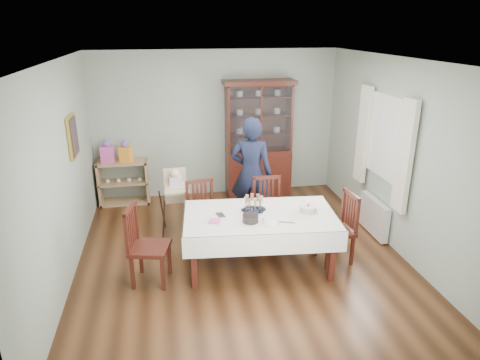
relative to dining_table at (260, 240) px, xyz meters
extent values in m
plane|color=#593319|center=(-0.20, 0.30, -0.38)|extent=(5.00, 5.00, 0.00)
plane|color=#9EAA99|center=(-0.20, 2.80, 0.97)|extent=(4.50, 0.00, 4.50)
plane|color=#9EAA99|center=(-2.45, 0.30, 0.97)|extent=(0.00, 5.00, 5.00)
plane|color=#9EAA99|center=(2.05, 0.30, 0.97)|extent=(0.00, 5.00, 5.00)
plane|color=white|center=(-0.20, 0.30, 2.32)|extent=(5.00, 5.00, 0.00)
cube|color=#4E1B13|center=(0.00, 0.00, 0.34)|extent=(1.99, 1.22, 0.06)
cube|color=silver|center=(0.00, 0.00, 0.37)|extent=(2.10, 1.33, 0.01)
cube|color=#4E1B13|center=(0.55, 2.56, 0.07)|extent=(1.20, 0.45, 0.90)
cube|color=white|center=(0.55, 2.37, 1.12)|extent=(1.12, 0.01, 1.16)
cube|color=#4E1B13|center=(0.55, 2.56, 1.76)|extent=(1.30, 0.48, 0.07)
cube|color=tan|center=(-1.95, 2.58, -0.36)|extent=(0.90, 0.38, 0.04)
cube|color=tan|center=(-1.95, 2.58, 0.02)|extent=(0.90, 0.38, 0.03)
cube|color=tan|center=(-1.95, 2.58, 0.40)|extent=(0.90, 0.38, 0.04)
cube|color=tan|center=(-2.37, 2.58, 0.02)|extent=(0.04, 0.38, 0.80)
cube|color=tan|center=(-1.53, 2.58, 0.02)|extent=(0.04, 0.38, 0.80)
cube|color=gold|center=(-2.42, 1.10, 1.27)|extent=(0.04, 0.48, 0.58)
cube|color=white|center=(2.02, 0.60, 1.17)|extent=(0.04, 1.02, 1.22)
cube|color=silver|center=(1.96, -0.02, 1.07)|extent=(0.07, 0.30, 1.55)
cube|color=silver|center=(1.96, 1.22, 1.07)|extent=(0.07, 0.30, 1.55)
cube|color=white|center=(1.96, 0.60, -0.08)|extent=(0.10, 0.80, 0.55)
cube|color=#4E1B13|center=(-0.67, 0.68, 0.06)|extent=(0.51, 0.51, 0.05)
cube|color=#4E1B13|center=(-0.71, 0.88, 0.33)|extent=(0.42, 0.12, 0.52)
cube|color=#4E1B13|center=(0.28, 0.65, 0.06)|extent=(0.47, 0.47, 0.05)
cube|color=#4E1B13|center=(0.29, 0.85, 0.33)|extent=(0.42, 0.07, 0.52)
cube|color=#4E1B13|center=(-1.44, -0.12, 0.09)|extent=(0.56, 0.56, 0.05)
cube|color=#4E1B13|center=(-1.64, -0.07, 0.37)|extent=(0.14, 0.44, 0.55)
cube|color=#4E1B13|center=(1.04, -0.05, 0.07)|extent=(0.48, 0.48, 0.05)
cube|color=#4E1B13|center=(1.25, -0.04, 0.34)|extent=(0.07, 0.43, 0.52)
imported|color=black|center=(0.13, 1.21, 0.52)|extent=(0.76, 0.62, 1.81)
cube|color=tan|center=(-1.05, 1.23, 0.28)|extent=(0.36, 0.32, 0.24)
cube|color=tan|center=(-1.05, 1.23, 0.49)|extent=(0.35, 0.07, 0.28)
cube|color=tan|center=(-1.05, 1.23, 0.36)|extent=(0.37, 0.18, 0.03)
cube|color=silver|center=(-1.05, 1.23, 0.45)|extent=(0.19, 0.15, 0.18)
sphere|color=beige|center=(-1.05, 1.23, 0.59)|extent=(0.15, 0.15, 0.15)
cylinder|color=silver|center=(-0.06, 0.13, 0.38)|extent=(0.34, 0.34, 0.01)
torus|color=silver|center=(-0.06, 0.13, 0.39)|extent=(0.34, 0.34, 0.01)
cylinder|color=white|center=(0.64, -0.06, 0.38)|extent=(0.26, 0.26, 0.01)
cylinder|color=brown|center=(0.64, -0.06, 0.43)|extent=(0.22, 0.22, 0.08)
cylinder|color=silver|center=(0.64, -0.06, 0.47)|extent=(0.22, 0.22, 0.01)
cylinder|color=#F24C4C|center=(0.64, -0.06, 0.51)|extent=(0.01, 0.01, 0.06)
sphere|color=yellow|center=(0.64, -0.06, 0.55)|extent=(0.02, 0.02, 0.02)
cylinder|color=black|center=(-0.17, -0.19, 0.42)|extent=(0.27, 0.27, 0.10)
cylinder|color=white|center=(0.08, -0.26, 0.42)|extent=(0.25, 0.25, 0.09)
cube|color=#DF52A8|center=(-0.61, -0.12, 0.38)|extent=(0.18, 0.18, 0.02)
cube|color=silver|center=(0.25, -0.30, 0.38)|extent=(0.26, 0.11, 0.01)
cube|color=#DF52A8|center=(-2.18, 2.56, 0.56)|extent=(0.23, 0.16, 0.30)
sphere|color=#E533B2|center=(-2.18, 2.56, 0.76)|extent=(0.12, 0.12, 0.12)
cube|color=#FF9E28|center=(-1.87, 2.56, 0.55)|extent=(0.24, 0.21, 0.27)
sphere|color=#E533B2|center=(-1.87, 2.56, 0.73)|extent=(0.12, 0.12, 0.12)
camera|label=1|loc=(-1.18, -4.98, 2.73)|focal=32.00mm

